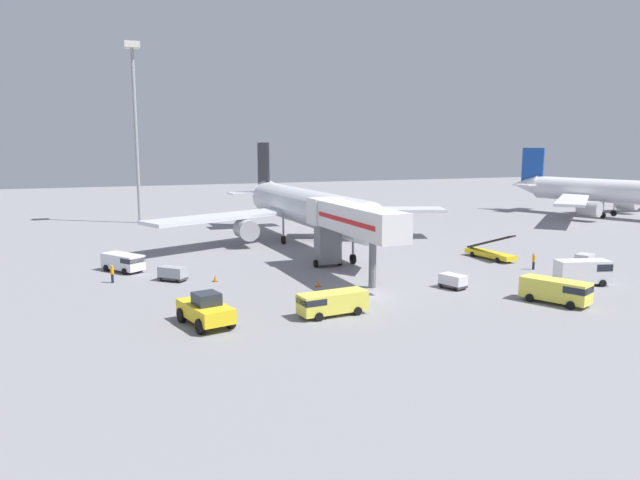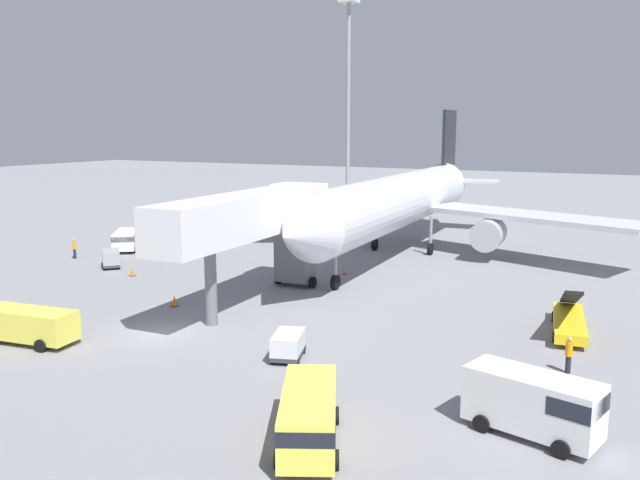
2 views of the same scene
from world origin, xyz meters
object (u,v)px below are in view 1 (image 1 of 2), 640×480
(ground_crew_worker_foreground, at_px, (534,261))
(airplane_background, at_px, (612,192))
(safety_cone_bravo, at_px, (325,255))
(pushback_tug, at_px, (206,310))
(baggage_cart_outer_right, at_px, (173,273))
(jet_bridge, at_px, (349,222))
(baggage_cart_mid_left, at_px, (453,281))
(service_van_rear_right, at_px, (557,290))
(baggage_cart_far_center, at_px, (584,260))
(apron_light_mast, at_px, (134,102))
(service_van_near_center, at_px, (584,271))
(service_van_far_right, at_px, (124,262))
(safety_cone_alpha, at_px, (318,283))
(ground_crew_worker_midground, at_px, (112,273))
(service_van_rear_left, at_px, (331,302))
(airplane_at_gate, at_px, (304,207))
(belt_loader_truck, at_px, (490,252))
(safety_cone_charlie, at_px, (215,278))

(ground_crew_worker_foreground, distance_m, airplane_background, 54.66)
(ground_crew_worker_foreground, relative_size, safety_cone_bravo, 3.48)
(airplane_background, bearing_deg, safety_cone_bravo, -163.77)
(pushback_tug, distance_m, baggage_cart_outer_right, 15.72)
(jet_bridge, distance_m, baggage_cart_mid_left, 11.79)
(jet_bridge, height_order, service_van_rear_right, jet_bridge)
(baggage_cart_far_center, distance_m, baggage_cart_outer_right, 43.86)
(service_van_rear_right, relative_size, apron_light_mast, 0.20)
(service_van_near_center, xyz_separation_m, safety_cone_bravo, (-18.09, 21.68, -1.10))
(service_van_rear_right, bearing_deg, service_van_far_right, 142.17)
(service_van_far_right, bearing_deg, baggage_cart_far_center, -17.32)
(service_van_near_center, distance_m, apron_light_mast, 74.08)
(safety_cone_alpha, bearing_deg, baggage_cart_mid_left, -23.82)
(service_van_far_right, relative_size, ground_crew_worker_foreground, 2.88)
(service_van_rear_right, height_order, ground_crew_worker_midground, service_van_rear_right)
(pushback_tug, bearing_deg, jet_bridge, 35.37)
(baggage_cart_far_center, height_order, apron_light_mast, apron_light_mast)
(service_van_rear_right, distance_m, safety_cone_alpha, 21.04)
(service_van_rear_right, height_order, apron_light_mast, apron_light_mast)
(service_van_far_right, height_order, baggage_cart_mid_left, service_van_far_right)
(safety_cone_alpha, bearing_deg, airplane_background, 24.93)
(service_van_rear_left, distance_m, ground_crew_worker_midground, 23.72)
(service_van_rear_right, height_order, service_van_far_right, service_van_rear_right)
(service_van_rear_right, distance_m, baggage_cart_outer_right, 35.36)
(ground_crew_worker_foreground, bearing_deg, baggage_cart_mid_left, -161.26)
(airplane_at_gate, xyz_separation_m, ground_crew_worker_foreground, (17.54, -24.55, -3.94))
(ground_crew_worker_midground, bearing_deg, airplane_at_gate, 31.97)
(airplane_at_gate, bearing_deg, pushback_tug, -119.96)
(jet_bridge, height_order, belt_loader_truck, jet_bridge)
(service_van_far_right, xyz_separation_m, baggage_cart_mid_left, (28.30, -18.43, -0.33))
(service_van_near_center, bearing_deg, baggage_cart_far_center, 45.82)
(service_van_rear_right, relative_size, safety_cone_charlie, 8.47)
(jet_bridge, bearing_deg, baggage_cart_far_center, -9.64)
(airplane_at_gate, bearing_deg, service_van_near_center, -61.65)
(safety_cone_bravo, height_order, safety_cone_charlie, safety_cone_charlie)
(baggage_cart_outer_right, distance_m, safety_cone_charlie, 4.21)
(airplane_at_gate, bearing_deg, safety_cone_charlie, -129.94)
(ground_crew_worker_midground, xyz_separation_m, safety_cone_charlie, (9.41, -2.89, -0.60))
(service_van_rear_right, height_order, safety_cone_bravo, service_van_rear_right)
(baggage_cart_outer_right, bearing_deg, service_van_far_right, 124.28)
(service_van_rear_right, bearing_deg, jet_bridge, 128.06)
(airplane_at_gate, relative_size, ground_crew_worker_foreground, 25.58)
(ground_crew_worker_midground, xyz_separation_m, apron_light_mast, (5.62, 45.27, 19.11))
(belt_loader_truck, relative_size, airplane_background, 0.17)
(service_van_rear_left, height_order, airplane_background, airplane_background)
(baggage_cart_far_center, height_order, ground_crew_worker_foreground, ground_crew_worker_foreground)
(service_van_rear_left, height_order, apron_light_mast, apron_light_mast)
(jet_bridge, distance_m, service_van_near_center, 22.88)
(ground_crew_worker_foreground, relative_size, safety_cone_alpha, 2.53)
(airplane_background, height_order, apron_light_mast, apron_light_mast)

